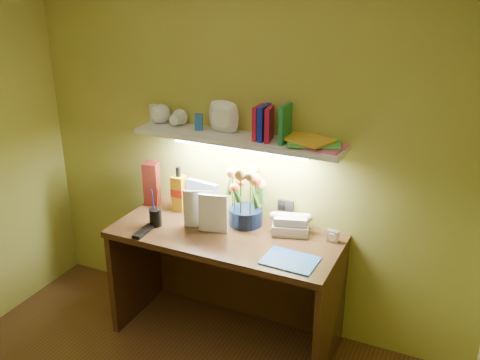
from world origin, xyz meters
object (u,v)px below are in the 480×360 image
object	(u,v)px
desk	(226,286)
desk_clock	(333,236)
flower_bouquet	(246,197)
telephone	(291,223)
whisky_bottle	(179,189)

from	to	relation	value
desk	desk_clock	xyz separation A→B (m)	(0.62, 0.18, 0.41)
flower_bouquet	telephone	xyz separation A→B (m)	(0.29, 0.01, -0.12)
telephone	whisky_bottle	bearing A→B (deg)	163.26
telephone	desk	bearing A→B (deg)	-169.67
desk	desk_clock	bearing A→B (deg)	16.25
flower_bouquet	telephone	world-z (taller)	flower_bouquet
desk	flower_bouquet	xyz separation A→B (m)	(0.06, 0.17, 0.56)
desk	flower_bouquet	distance (m)	0.59
desk	desk_clock	size ratio (longest dim) A/B	20.24
desk	desk_clock	world-z (taller)	desk_clock
flower_bouquet	whisky_bottle	size ratio (longest dim) A/B	1.23
desk	telephone	bearing A→B (deg)	27.19
desk_clock	whisky_bottle	size ratio (longest dim) A/B	0.23
desk	telephone	world-z (taller)	telephone
desk	telephone	xyz separation A→B (m)	(0.35, 0.18, 0.44)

